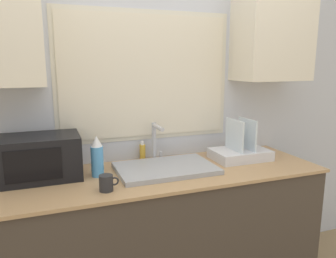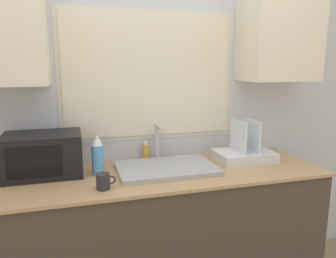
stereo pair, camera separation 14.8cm
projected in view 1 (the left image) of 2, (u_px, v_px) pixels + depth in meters
name	position (u px, v px, depth m)	size (l,w,h in m)	color
countertop	(162.00, 238.00, 2.17)	(2.07, 0.68, 0.93)	#42382D
wall_back	(147.00, 91.00, 2.28)	(6.00, 0.38, 2.60)	silver
sink_basin	(166.00, 168.00, 2.10)	(0.62, 0.41, 0.03)	#9EA0A5
faucet	(156.00, 139.00, 2.26)	(0.08, 0.19, 0.27)	#B7B7BC
microwave	(40.00, 157.00, 1.94)	(0.46, 0.32, 0.26)	black
dish_rack	(240.00, 152.00, 2.34)	(0.40, 0.27, 0.29)	silver
spray_bottle	(97.00, 157.00, 1.97)	(0.07, 0.07, 0.25)	#4C99D8
soap_bottle	(143.00, 152.00, 2.31)	(0.04, 0.04, 0.14)	gold
mug_near_sink	(107.00, 183.00, 1.76)	(0.11, 0.08, 0.09)	#262628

